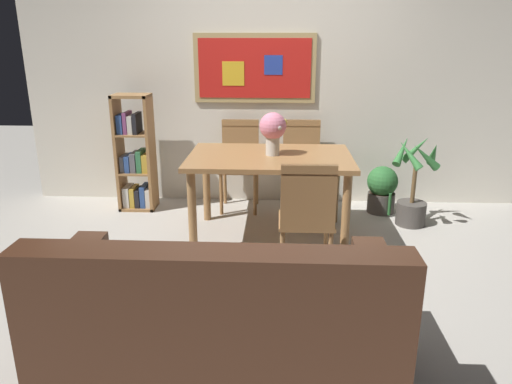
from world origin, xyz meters
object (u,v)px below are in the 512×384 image
object	(u,v)px
dining_chair_far_left	(240,157)
dining_chair_near_right	(307,212)
leather_couch	(220,323)
dining_table	(270,166)
dining_chair_far_right	(301,158)
flower_vase	(273,129)
potted_palm	(413,192)
bookshelf	(136,160)
potted_ivy	(382,189)

from	to	relation	value
dining_chair_far_left	dining_chair_near_right	world-z (taller)	same
dining_chair_near_right	leather_couch	world-z (taller)	dining_chair_near_right
dining_table	leather_couch	xyz separation A→B (m)	(-0.21, -1.89, -0.34)
dining_chair_far_right	flower_vase	size ratio (longest dim) A/B	2.49
dining_chair_far_right	flower_vase	distance (m)	0.95
potted_palm	bookshelf	bearing A→B (deg)	172.90
dining_table	dining_chair_far_left	size ratio (longest dim) A/B	1.54
bookshelf	dining_chair_near_right	bearing A→B (deg)	-42.00
bookshelf	flower_vase	distance (m)	1.63
dining_chair_far_left	potted_palm	size ratio (longest dim) A/B	1.07
potted_ivy	flower_vase	size ratio (longest dim) A/B	1.40
bookshelf	flower_vase	bearing A→B (deg)	-25.70
leather_couch	potted_palm	world-z (taller)	potted_palm
dining_table	potted_ivy	bearing A→B (deg)	31.71
dining_table	dining_chair_near_right	bearing A→B (deg)	-70.71
dining_chair_far_right	potted_ivy	bearing A→B (deg)	-8.00
dining_chair_far_left	dining_chair_near_right	distance (m)	1.71
dining_chair_far_right	potted_palm	world-z (taller)	dining_chair_far_right
dining_chair_far_left	potted_palm	world-z (taller)	dining_chair_far_left
potted_palm	flower_vase	size ratio (longest dim) A/B	2.33
dining_chair_far_left	leather_couch	world-z (taller)	dining_chair_far_left
dining_chair_near_right	potted_ivy	world-z (taller)	dining_chair_near_right
dining_table	potted_palm	xyz separation A→B (m)	(1.35, 0.36, -0.33)
leather_couch	bookshelf	world-z (taller)	bookshelf
dining_chair_far_right	leather_couch	xyz separation A→B (m)	(-0.52, -2.71, -0.22)
dining_chair_far_right	bookshelf	bearing A→B (deg)	-176.13
dining_table	potted_palm	distance (m)	1.43
dining_chair_far_left	flower_vase	world-z (taller)	flower_vase
dining_chair_far_left	bookshelf	world-z (taller)	bookshelf
potted_ivy	dining_chair_near_right	bearing A→B (deg)	-119.35
flower_vase	potted_palm	bearing A→B (deg)	14.35
dining_chair_near_right	bookshelf	bearing A→B (deg)	138.00
dining_chair_far_right	potted_ivy	xyz separation A→B (m)	(0.82, -0.12, -0.29)
dining_table	flower_vase	xyz separation A→B (m)	(0.02, 0.02, 0.32)
dining_table	dining_chair_far_left	world-z (taller)	dining_chair_far_left
leather_couch	dining_chair_far_right	bearing A→B (deg)	79.13
dining_table	dining_chair_far_right	xyz separation A→B (m)	(0.31, 0.81, -0.12)
potted_palm	dining_chair_far_left	bearing A→B (deg)	165.35
bookshelf	dining_chair_far_right	bearing A→B (deg)	3.87
potted_palm	potted_ivy	bearing A→B (deg)	122.58
dining_chair_far_right	leather_couch	distance (m)	2.76
dining_chair_near_right	flower_vase	bearing A→B (deg)	107.48
potted_ivy	dining_chair_far_right	bearing A→B (deg)	172.00
dining_chair_near_right	bookshelf	size ratio (longest dim) A/B	0.77
leather_couch	potted_palm	bearing A→B (deg)	55.29
dining_chair_near_right	leather_couch	size ratio (longest dim) A/B	0.51
leather_couch	potted_palm	xyz separation A→B (m)	(1.56, 2.25, 0.02)
dining_chair_near_right	potted_ivy	xyz separation A→B (m)	(0.85, 1.51, -0.29)
leather_couch	potted_ivy	xyz separation A→B (m)	(1.34, 2.59, -0.07)
dining_table	flower_vase	size ratio (longest dim) A/B	3.82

